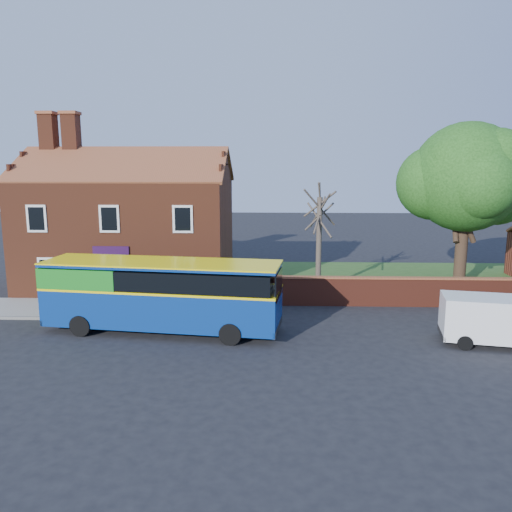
{
  "coord_description": "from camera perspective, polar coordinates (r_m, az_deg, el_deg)",
  "views": [
    {
      "loc": [
        1.88,
        -19.11,
        7.49
      ],
      "look_at": [
        1.04,
        5.0,
        3.06
      ],
      "focal_mm": 35.0,
      "sensor_mm": 36.0,
      "label": 1
    }
  ],
  "objects": [
    {
      "name": "shop_building",
      "position": [
        32.14,
        -14.12,
        2.8
      ],
      "size": [
        12.3,
        8.13,
        10.5
      ],
      "color": "brown",
      "rests_on": "ground"
    },
    {
      "name": "bus",
      "position": [
        23.02,
        -11.46,
        -4.02
      ],
      "size": [
        10.88,
        4.03,
        3.23
      ],
      "rotation": [
        0.0,
        0.0,
        -0.13
      ],
      "color": "navy",
      "rests_on": "ground"
    },
    {
      "name": "large_tree",
      "position": [
        32.65,
        22.93,
        7.94
      ],
      "size": [
        8.2,
        6.49,
        10.0
      ],
      "color": "black",
      "rests_on": "ground"
    },
    {
      "name": "ground",
      "position": [
        20.61,
        -3.43,
        -10.92
      ],
      "size": [
        120.0,
        120.0,
        0.0
      ],
      "primitive_type": "plane",
      "color": "black",
      "rests_on": "ground"
    },
    {
      "name": "grass_strip",
      "position": [
        34.8,
        20.61,
        -2.67
      ],
      "size": [
        26.0,
        12.0,
        0.04
      ],
      "primitive_type": "cube",
      "color": "#426B28",
      "rests_on": "ground"
    },
    {
      "name": "kerb",
      "position": [
        25.85,
        -18.32,
        -6.82
      ],
      "size": [
        18.0,
        0.15,
        0.14
      ],
      "primitive_type": "cube",
      "color": "slate",
      "rests_on": "ground"
    },
    {
      "name": "van_near",
      "position": [
        23.29,
        26.22,
        -6.5
      ],
      "size": [
        4.93,
        2.7,
        2.05
      ],
      "rotation": [
        0.0,
        0.0,
        -0.19
      ],
      "color": "white",
      "rests_on": "ground"
    },
    {
      "name": "pavement",
      "position": [
        27.42,
        -17.06,
        -5.78
      ],
      "size": [
        18.0,
        3.5,
        0.12
      ],
      "primitive_type": "cube",
      "color": "gray",
      "rests_on": "ground"
    },
    {
      "name": "bare_tree",
      "position": [
        29.31,
        7.21,
        1.84
      ],
      "size": [
        2.31,
        2.76,
        6.17
      ],
      "color": "#4C4238",
      "rests_on": "ground"
    },
    {
      "name": "boundary_wall",
      "position": [
        29.16,
        24.41,
        -3.78
      ],
      "size": [
        22.0,
        0.38,
        1.6
      ],
      "color": "maroon",
      "rests_on": "ground"
    }
  ]
}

